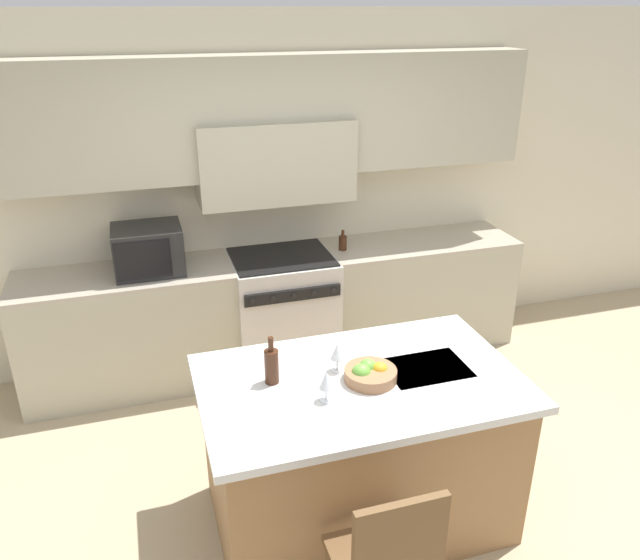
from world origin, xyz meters
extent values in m
plane|color=tan|center=(0.00, 0.00, 0.00)|extent=(10.00, 10.00, 0.00)
cube|color=beige|center=(0.00, 2.21, 1.35)|extent=(10.00, 0.06, 2.70)
cube|color=#B2AD93|center=(0.00, 2.01, 1.98)|extent=(3.93, 0.34, 0.85)
cube|color=#B2AD93|center=(0.00, 1.98, 1.65)|extent=(1.16, 0.40, 0.60)
cube|color=#B2AD93|center=(-1.18, 1.87, 0.45)|extent=(1.57, 0.62, 0.90)
cube|color=#B2A893|center=(-1.18, 1.87, 0.91)|extent=(1.57, 0.62, 0.03)
cube|color=#B2AD93|center=(1.18, 1.87, 0.45)|extent=(1.57, 0.62, 0.90)
cube|color=#B2A893|center=(1.18, 1.87, 0.91)|extent=(1.57, 0.62, 0.03)
cube|color=beige|center=(0.00, 1.85, 0.46)|extent=(0.79, 0.66, 0.93)
cube|color=black|center=(0.00, 1.85, 0.93)|extent=(0.76, 0.61, 0.01)
cube|color=black|center=(0.00, 1.51, 0.76)|extent=(0.73, 0.02, 0.09)
cylinder|color=black|center=(-0.31, 1.50, 0.76)|extent=(0.04, 0.02, 0.04)
cylinder|color=black|center=(-0.15, 1.50, 0.76)|extent=(0.04, 0.02, 0.04)
cylinder|color=black|center=(0.00, 1.50, 0.76)|extent=(0.04, 0.02, 0.04)
cylinder|color=black|center=(0.15, 1.50, 0.76)|extent=(0.04, 0.02, 0.04)
cylinder|color=black|center=(0.31, 1.50, 0.76)|extent=(0.04, 0.02, 0.04)
cube|color=black|center=(-0.98, 1.87, 1.10)|extent=(0.49, 0.40, 0.34)
cube|color=black|center=(-1.02, 1.67, 1.10)|extent=(0.38, 0.01, 0.28)
cube|color=olive|center=(-0.01, 0.08, 0.44)|extent=(1.58, 0.94, 0.88)
cube|color=silver|center=(-0.01, 0.08, 0.90)|extent=(1.68, 1.03, 0.04)
cube|color=#2D2D30|center=(0.37, 0.08, 0.92)|extent=(0.44, 0.32, 0.01)
cylinder|color=#B2B2B7|center=(0.37, 0.27, 0.92)|extent=(0.02, 0.02, 0.00)
cube|color=brown|center=(-0.18, -0.83, 0.73)|extent=(0.40, 0.04, 0.48)
cylinder|color=#422314|center=(-0.46, 0.19, 1.02)|extent=(0.07, 0.07, 0.18)
cylinder|color=#422314|center=(-0.46, 0.19, 1.15)|extent=(0.03, 0.03, 0.08)
cylinder|color=white|center=(-0.24, -0.05, 0.93)|extent=(0.07, 0.07, 0.01)
cylinder|color=white|center=(-0.24, -0.05, 0.97)|extent=(0.01, 0.01, 0.07)
cone|color=white|center=(-0.24, -0.05, 1.05)|extent=(0.07, 0.07, 0.09)
cylinder|color=white|center=(-0.10, 0.19, 0.93)|extent=(0.07, 0.07, 0.01)
cylinder|color=white|center=(-0.10, 0.19, 0.97)|extent=(0.01, 0.01, 0.07)
cone|color=white|center=(-0.10, 0.19, 1.05)|extent=(0.07, 0.07, 0.09)
cylinder|color=#996B47|center=(0.03, 0.06, 0.96)|extent=(0.27, 0.27, 0.06)
sphere|color=#66A83D|center=(-0.02, 0.06, 0.98)|extent=(0.10, 0.10, 0.10)
sphere|color=gold|center=(0.08, 0.06, 0.98)|extent=(0.08, 0.08, 0.08)
sphere|color=#66A83D|center=(0.03, 0.10, 0.98)|extent=(0.09, 0.09, 0.09)
cylinder|color=#422314|center=(0.50, 1.87, 0.99)|extent=(0.06, 0.06, 0.11)
cylinder|color=#422314|center=(0.50, 1.87, 1.07)|extent=(0.02, 0.02, 0.05)
camera|label=1|loc=(-1.03, -2.49, 2.72)|focal=35.00mm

